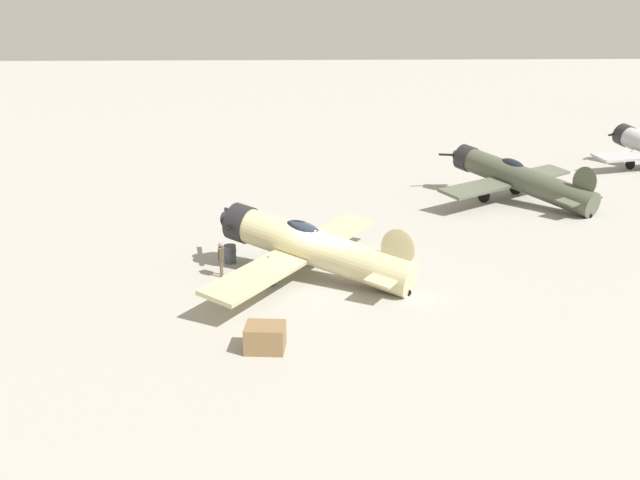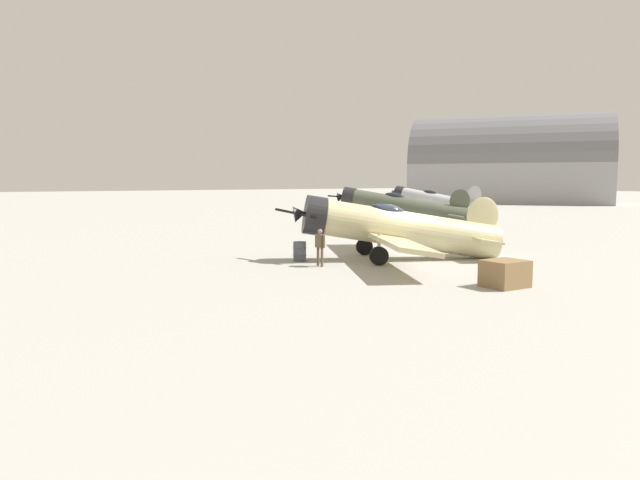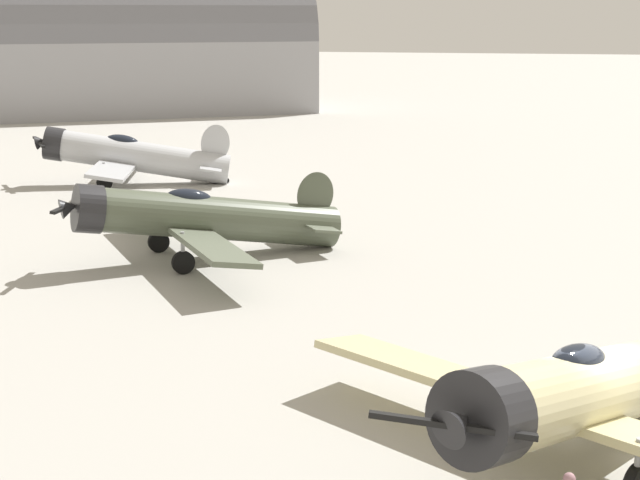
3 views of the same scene
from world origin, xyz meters
TOP-DOWN VIEW (x-y plane):
  - ground_plane at (0.00, 0.00)m, footprint 400.00×400.00m
  - airplane_foreground at (-0.42, 0.27)m, footprint 9.18×11.54m
  - airplane_mid_apron at (13.28, 13.08)m, footprint 10.47×9.55m
  - airplane_far_line at (27.55, 21.92)m, footprint 10.68×10.70m
  - ground_crew_mechanic at (-4.33, 0.70)m, footprint 0.23×0.61m
  - equipment_crate at (-2.35, -6.75)m, footprint 1.47×1.30m
  - fuel_drum at (-4.05, 2.51)m, footprint 0.61×0.61m
  - distant_hangar at (64.11, 37.33)m, footprint 29.26×34.36m

SIDE VIEW (x-z plane):
  - ground_plane at x=0.00m, z-range 0.00..0.00m
  - fuel_drum at x=-4.05m, z-range 0.00..0.86m
  - equipment_crate at x=-2.35m, z-range 0.00..0.90m
  - ground_crew_mechanic at x=-4.33m, z-range 0.16..1.72m
  - airplane_foreground at x=-0.42m, z-range -0.09..2.91m
  - airplane_far_line at x=27.55m, z-range -0.16..3.14m
  - airplane_mid_apron at x=13.28m, z-range -0.02..3.11m
  - distant_hangar at x=64.11m, z-range -2.58..13.42m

